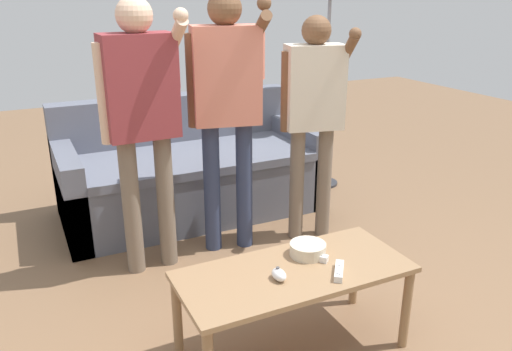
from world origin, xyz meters
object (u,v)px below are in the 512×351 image
Objects in this scene: couch at (190,173)px; coffee_table at (294,281)px; player_left at (142,108)px; game_remote_wand_near at (339,271)px; player_center at (227,95)px; game_remote_nunchuk at (279,275)px; game_remote_wand_far at (311,256)px; snack_bowl at (308,249)px; player_right at (314,104)px.

couch is 1.81m from coffee_table.
player_left is 1.41m from game_remote_wand_near.
coffee_table is 0.65× the size of player_center.
game_remote_wand_far is at bearing 23.10° from game_remote_nunchuk.
game_remote_wand_near is 0.98× the size of game_remote_wand_far.
game_remote_wand_near is (0.04, -1.93, 0.16)m from couch.
snack_bowl is 0.11× the size of player_left.
coffee_table is 0.15m from game_remote_wand_far.
player_right is 10.29× the size of game_remote_wand_near.
coffee_table is at bearing -70.01° from player_left.
player_center reaches higher than coffee_table.
game_remote_wand_far is at bearing 102.74° from game_remote_wand_near.
player_center is 1.19m from game_remote_wand_far.
coffee_table is at bearing -143.91° from snack_bowl.
coffee_table is 0.66× the size of player_left.
couch is 13.15× the size of game_remote_wand_far.
game_remote_wand_near and game_remote_wand_far have the same top height.
snack_bowl is at bearing 99.47° from game_remote_wand_near.
player_center is at bearing 90.70° from game_remote_wand_near.
player_left is at bearing -175.94° from player_center.
player_left is at bearing 114.66° from game_remote_wand_near.
game_remote_nunchuk is at bearing -149.50° from snack_bowl.
game_remote_wand_near is (-0.55, -1.13, -0.48)m from player_right.
coffee_table is at bearing 23.00° from game_remote_nunchuk.
player_left reaches higher than game_remote_wand_near.
game_remote_wand_far is (-0.04, 0.17, -0.00)m from game_remote_wand_near.
snack_bowl is 0.11× the size of player_center.
game_remote_nunchuk is (-0.10, -0.04, 0.08)m from coffee_table.
couch reaches higher than game_remote_wand_near.
couch is 1.30× the size of player_right.
player_center is at bearing 4.06° from player_left.
player_center is 1.35m from game_remote_wand_near.
game_remote_wand_far is at bearing -121.50° from player_right.
player_center reaches higher than game_remote_nunchuk.
player_right is at bearing 55.04° from coffee_table.
player_right is at bearing 52.47° from game_remote_nunchuk.
game_remote_nunchuk is at bearing -102.06° from player_center.
coffee_table is at bearing -124.96° from player_right.
couch is 1.77m from game_remote_wand_far.
player_center is 11.09× the size of game_remote_wand_far.
couch is 21.80× the size of game_remote_nunchuk.
game_remote_nunchuk is 0.24m from game_remote_wand_far.
player_right is 1.34m from game_remote_wand_near.
snack_bowl is 0.26m from game_remote_nunchuk.
coffee_table is 1.28m from player_center.
player_right reaches higher than couch.
game_remote_wand_near is at bearing -16.25° from game_remote_nunchuk.
game_remote_nunchuk is at bearing -156.90° from game_remote_wand_far.
player_left is 10.90× the size of game_remote_wand_far.
game_remote_nunchuk is 1.30m from player_center.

